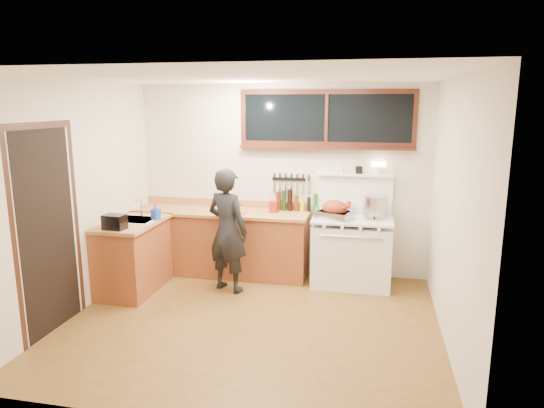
% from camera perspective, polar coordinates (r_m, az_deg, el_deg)
% --- Properties ---
extents(ground_plane, '(4.00, 3.50, 0.02)m').
position_cam_1_polar(ground_plane, '(5.45, -2.41, -13.85)').
color(ground_plane, brown).
extents(room_shell, '(4.10, 3.60, 2.65)m').
position_cam_1_polar(room_shell, '(4.96, -2.58, 3.71)').
color(room_shell, beige).
rests_on(room_shell, ground).
extents(counter_back, '(2.44, 0.64, 1.00)m').
position_cam_1_polar(counter_back, '(6.80, -6.01, -4.43)').
color(counter_back, brown).
rests_on(counter_back, ground).
extents(counter_left, '(0.64, 1.09, 0.90)m').
position_cam_1_polar(counter_left, '(6.41, -16.01, -5.86)').
color(counter_left, brown).
rests_on(counter_left, ground).
extents(sink_unit, '(0.50, 0.45, 0.37)m').
position_cam_1_polar(sink_unit, '(6.36, -15.74, -2.29)').
color(sink_unit, white).
rests_on(sink_unit, counter_left).
extents(vintage_stove, '(1.02, 0.74, 1.59)m').
position_cam_1_polar(vintage_stove, '(6.45, 9.37, -5.29)').
color(vintage_stove, white).
rests_on(vintage_stove, ground).
extents(back_window, '(2.32, 0.13, 0.77)m').
position_cam_1_polar(back_window, '(6.51, 6.40, 9.24)').
color(back_window, black).
rests_on(back_window, room_shell).
extents(left_doorway, '(0.02, 1.04, 2.17)m').
position_cam_1_polar(left_doorway, '(5.44, -24.85, -2.71)').
color(left_doorway, black).
rests_on(left_doorway, ground).
extents(knife_strip, '(0.52, 0.03, 0.28)m').
position_cam_1_polar(knife_strip, '(6.66, 2.14, 2.84)').
color(knife_strip, black).
rests_on(knife_strip, room_shell).
extents(man, '(0.67, 0.56, 1.57)m').
position_cam_1_polar(man, '(6.09, -5.25, -3.10)').
color(man, black).
rests_on(man, ground).
extents(soap_bottle, '(0.12, 0.12, 0.20)m').
position_cam_1_polar(soap_bottle, '(6.27, -13.52, -0.92)').
color(soap_bottle, '#2240AC').
rests_on(soap_bottle, counter_left).
extents(toaster, '(0.27, 0.19, 0.17)m').
position_cam_1_polar(toaster, '(5.94, -18.04, -2.02)').
color(toaster, black).
rests_on(toaster, counter_left).
extents(cutting_board, '(0.41, 0.33, 0.13)m').
position_cam_1_polar(cutting_board, '(6.57, -4.61, -0.49)').
color(cutting_board, '#A77342').
rests_on(cutting_board, counter_back).
extents(roast_turkey, '(0.50, 0.44, 0.24)m').
position_cam_1_polar(roast_turkey, '(6.20, 7.40, -0.82)').
color(roast_turkey, silver).
rests_on(roast_turkey, vintage_stove).
extents(stockpot, '(0.33, 0.33, 0.29)m').
position_cam_1_polar(stockpot, '(6.36, 12.04, -0.30)').
color(stockpot, silver).
rests_on(stockpot, vintage_stove).
extents(saucepan, '(0.19, 0.29, 0.12)m').
position_cam_1_polar(saucepan, '(6.50, 9.24, -0.68)').
color(saucepan, silver).
rests_on(saucepan, vintage_stove).
extents(pot_lid, '(0.29, 0.29, 0.04)m').
position_cam_1_polar(pot_lid, '(6.24, 11.94, -1.75)').
color(pot_lid, silver).
rests_on(pot_lid, vintage_stove).
extents(coffee_tin, '(0.11, 0.09, 0.16)m').
position_cam_1_polar(coffee_tin, '(6.51, 0.17, -0.32)').
color(coffee_tin, maroon).
rests_on(coffee_tin, counter_back).
extents(pitcher, '(0.10, 0.10, 0.15)m').
position_cam_1_polar(pitcher, '(6.69, 0.81, -0.03)').
color(pitcher, white).
rests_on(pitcher, counter_back).
extents(bottle_cluster, '(0.57, 0.07, 0.30)m').
position_cam_1_polar(bottle_cluster, '(6.60, 2.56, 0.27)').
color(bottle_cluster, black).
rests_on(bottle_cluster, counter_back).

